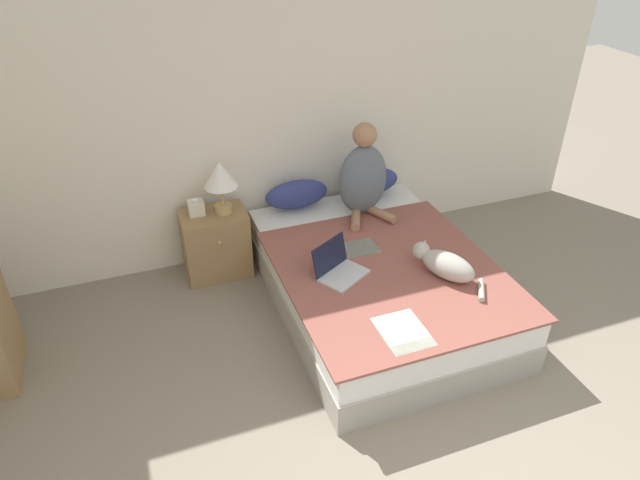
{
  "coord_description": "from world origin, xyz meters",
  "views": [
    {
      "loc": [
        -1.22,
        -0.92,
        2.79
      ],
      "look_at": [
        -0.14,
        2.0,
        0.8
      ],
      "focal_mm": 32.0,
      "sensor_mm": 36.0,
      "label": 1
    }
  ],
  "objects_px": {
    "pillow_near": "(297,194)",
    "pillow_far": "(369,182)",
    "person_sitting": "(363,177)",
    "cat_tabby": "(445,264)",
    "bed": "(377,282)",
    "nightstand": "(216,244)",
    "table_lamp": "(220,177)",
    "tissue_box": "(196,207)",
    "laptop_open": "(339,268)"
  },
  "relations": [
    {
      "from": "cat_tabby",
      "to": "tissue_box",
      "type": "height_order",
      "value": "tissue_box"
    },
    {
      "from": "pillow_far",
      "to": "cat_tabby",
      "type": "xyz_separation_m",
      "value": [
        -0.01,
        -1.28,
        -0.02
      ]
    },
    {
      "from": "cat_tabby",
      "to": "tissue_box",
      "type": "relative_size",
      "value": 4.24
    },
    {
      "from": "pillow_near",
      "to": "pillow_far",
      "type": "height_order",
      "value": "same"
    },
    {
      "from": "person_sitting",
      "to": "table_lamp",
      "type": "distance_m",
      "value": 1.12
    },
    {
      "from": "pillow_near",
      "to": "laptop_open",
      "type": "relative_size",
      "value": 1.28
    },
    {
      "from": "person_sitting",
      "to": "table_lamp",
      "type": "xyz_separation_m",
      "value": [
        -1.1,
        0.21,
        0.08
      ]
    },
    {
      "from": "laptop_open",
      "to": "tissue_box",
      "type": "height_order",
      "value": "tissue_box"
    },
    {
      "from": "bed",
      "to": "person_sitting",
      "type": "xyz_separation_m",
      "value": [
        0.15,
        0.64,
        0.56
      ]
    },
    {
      "from": "bed",
      "to": "cat_tabby",
      "type": "bearing_deg",
      "value": -48.52
    },
    {
      "from": "cat_tabby",
      "to": "nightstand",
      "type": "distance_m",
      "value": 1.85
    },
    {
      "from": "cat_tabby",
      "to": "nightstand",
      "type": "xyz_separation_m",
      "value": [
        -1.36,
        1.23,
        -0.27
      ]
    },
    {
      "from": "pillow_near",
      "to": "table_lamp",
      "type": "xyz_separation_m",
      "value": [
        -0.62,
        -0.06,
        0.29
      ]
    },
    {
      "from": "pillow_near",
      "to": "pillow_far",
      "type": "bearing_deg",
      "value": 0.0
    },
    {
      "from": "table_lamp",
      "to": "bed",
      "type": "bearing_deg",
      "value": -41.97
    },
    {
      "from": "cat_tabby",
      "to": "laptop_open",
      "type": "xyz_separation_m",
      "value": [
        -0.68,
        0.26,
        -0.05
      ]
    },
    {
      "from": "bed",
      "to": "nightstand",
      "type": "distance_m",
      "value": 1.35
    },
    {
      "from": "person_sitting",
      "to": "cat_tabby",
      "type": "bearing_deg",
      "value": -80.13
    },
    {
      "from": "pillow_far",
      "to": "table_lamp",
      "type": "xyz_separation_m",
      "value": [
        -1.28,
        -0.06,
        0.29
      ]
    },
    {
      "from": "bed",
      "to": "table_lamp",
      "type": "bearing_deg",
      "value": 138.03
    },
    {
      "from": "cat_tabby",
      "to": "laptop_open",
      "type": "distance_m",
      "value": 0.73
    },
    {
      "from": "person_sitting",
      "to": "pillow_far",
      "type": "bearing_deg",
      "value": 55.86
    },
    {
      "from": "person_sitting",
      "to": "nightstand",
      "type": "distance_m",
      "value": 1.31
    },
    {
      "from": "pillow_near",
      "to": "laptop_open",
      "type": "height_order",
      "value": "pillow_near"
    },
    {
      "from": "nightstand",
      "to": "pillow_near",
      "type": "bearing_deg",
      "value": 4.2
    },
    {
      "from": "pillow_near",
      "to": "person_sitting",
      "type": "height_order",
      "value": "person_sitting"
    },
    {
      "from": "pillow_far",
      "to": "nightstand",
      "type": "relative_size",
      "value": 0.96
    },
    {
      "from": "bed",
      "to": "cat_tabby",
      "type": "xyz_separation_m",
      "value": [
        0.32,
        -0.36,
        0.33
      ]
    },
    {
      "from": "person_sitting",
      "to": "laptop_open",
      "type": "distance_m",
      "value": 0.94
    },
    {
      "from": "bed",
      "to": "person_sitting",
      "type": "height_order",
      "value": "person_sitting"
    },
    {
      "from": "cat_tabby",
      "to": "nightstand",
      "type": "height_order",
      "value": "cat_tabby"
    },
    {
      "from": "person_sitting",
      "to": "nightstand",
      "type": "xyz_separation_m",
      "value": [
        -1.19,
        0.22,
        -0.5
      ]
    },
    {
      "from": "bed",
      "to": "pillow_far",
      "type": "height_order",
      "value": "pillow_far"
    },
    {
      "from": "cat_tabby",
      "to": "nightstand",
      "type": "bearing_deg",
      "value": 20.17
    },
    {
      "from": "bed",
      "to": "cat_tabby",
      "type": "relative_size",
      "value": 3.5
    },
    {
      "from": "bed",
      "to": "laptop_open",
      "type": "height_order",
      "value": "laptop_open"
    },
    {
      "from": "pillow_near",
      "to": "bed",
      "type": "bearing_deg",
      "value": -70.27
    },
    {
      "from": "laptop_open",
      "to": "tissue_box",
      "type": "bearing_deg",
      "value": 98.74
    },
    {
      "from": "bed",
      "to": "pillow_far",
      "type": "relative_size",
      "value": 3.88
    },
    {
      "from": "bed",
      "to": "tissue_box",
      "type": "xyz_separation_m",
      "value": [
        -1.16,
        0.91,
        0.39
      ]
    },
    {
      "from": "cat_tabby",
      "to": "pillow_near",
      "type": "bearing_deg",
      "value": -0.92
    },
    {
      "from": "cat_tabby",
      "to": "table_lamp",
      "type": "xyz_separation_m",
      "value": [
        -1.27,
        1.22,
        0.31
      ]
    },
    {
      "from": "bed",
      "to": "pillow_far",
      "type": "bearing_deg",
      "value": 70.25
    },
    {
      "from": "cat_tabby",
      "to": "laptop_open",
      "type": "relative_size",
      "value": 1.41
    },
    {
      "from": "pillow_near",
      "to": "person_sitting",
      "type": "xyz_separation_m",
      "value": [
        0.47,
        -0.27,
        0.21
      ]
    },
    {
      "from": "bed",
      "to": "table_lamp",
      "type": "xyz_separation_m",
      "value": [
        -0.95,
        0.86,
        0.64
      ]
    },
    {
      "from": "cat_tabby",
      "to": "tissue_box",
      "type": "xyz_separation_m",
      "value": [
        -1.48,
        1.27,
        0.07
      ]
    },
    {
      "from": "nightstand",
      "to": "person_sitting",
      "type": "bearing_deg",
      "value": -10.39
    },
    {
      "from": "pillow_far",
      "to": "tissue_box",
      "type": "distance_m",
      "value": 1.49
    },
    {
      "from": "pillow_near",
      "to": "person_sitting",
      "type": "relative_size",
      "value": 0.69
    }
  ]
}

